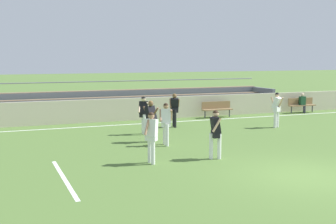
{
  "coord_description": "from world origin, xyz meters",
  "views": [
    {
      "loc": [
        -8.39,
        -10.31,
        3.46
      ],
      "look_at": [
        -1.28,
        7.63,
        1.05
      ],
      "focal_mm": 47.99,
      "sensor_mm": 36.0,
      "label": 1
    }
  ],
  "objects_px": {
    "player_white_on_ball": "(166,120)",
    "bleacher_stand": "(90,103)",
    "bench_far_left": "(217,108)",
    "bench_near_wall_gap": "(301,104)",
    "spectator_seated": "(303,101)",
    "player_dark_pressing_high": "(144,112)",
    "soccer_ball": "(151,142)",
    "player_white_deep_cover": "(151,133)",
    "player_dark_dropping_back": "(174,107)",
    "player_dark_challenging": "(215,130)",
    "player_white_trailing_run": "(277,107)",
    "player_dark_wide_left": "(151,117)"
  },
  "relations": [
    {
      "from": "bench_near_wall_gap",
      "to": "player_dark_wide_left",
      "type": "bearing_deg",
      "value": -154.72
    },
    {
      "from": "player_dark_dropping_back",
      "to": "spectator_seated",
      "type": "bearing_deg",
      "value": 13.42
    },
    {
      "from": "player_dark_wide_left",
      "to": "player_dark_pressing_high",
      "type": "relative_size",
      "value": 0.99
    },
    {
      "from": "spectator_seated",
      "to": "player_dark_dropping_back",
      "type": "height_order",
      "value": "player_dark_dropping_back"
    },
    {
      "from": "bench_far_left",
      "to": "bench_near_wall_gap",
      "type": "height_order",
      "value": "same"
    },
    {
      "from": "player_dark_challenging",
      "to": "bench_near_wall_gap",
      "type": "bearing_deg",
      "value": 40.58
    },
    {
      "from": "bleacher_stand",
      "to": "spectator_seated",
      "type": "xyz_separation_m",
      "value": [
        12.53,
        -2.87,
        -0.09
      ]
    },
    {
      "from": "player_dark_dropping_back",
      "to": "player_white_trailing_run",
      "type": "xyz_separation_m",
      "value": [
        4.56,
        -1.96,
        0.04
      ]
    },
    {
      "from": "player_white_on_ball",
      "to": "player_white_trailing_run",
      "type": "bearing_deg",
      "value": 17.81
    },
    {
      "from": "player_dark_challenging",
      "to": "soccer_ball",
      "type": "xyz_separation_m",
      "value": [
        -1.22,
        3.03,
        -0.88
      ]
    },
    {
      "from": "bleacher_stand",
      "to": "player_dark_challenging",
      "type": "relative_size",
      "value": 13.96
    },
    {
      "from": "bleacher_stand",
      "to": "player_white_on_ball",
      "type": "relative_size",
      "value": 13.95
    },
    {
      "from": "player_white_on_ball",
      "to": "soccer_ball",
      "type": "distance_m",
      "value": 1.05
    },
    {
      "from": "spectator_seated",
      "to": "player_white_deep_cover",
      "type": "xyz_separation_m",
      "value": [
        -12.99,
        -8.94,
        0.3
      ]
    },
    {
      "from": "bleacher_stand",
      "to": "player_dark_dropping_back",
      "type": "bearing_deg",
      "value": -58.75
    },
    {
      "from": "bench_near_wall_gap",
      "to": "player_dark_dropping_back",
      "type": "height_order",
      "value": "player_dark_dropping_back"
    },
    {
      "from": "soccer_ball",
      "to": "spectator_seated",
      "type": "bearing_deg",
      "value": 26.86
    },
    {
      "from": "bench_near_wall_gap",
      "to": "player_dark_wide_left",
      "type": "xyz_separation_m",
      "value": [
        -11.78,
        -5.56,
        0.46
      ]
    },
    {
      "from": "bleacher_stand",
      "to": "player_dark_wide_left",
      "type": "height_order",
      "value": "bleacher_stand"
    },
    {
      "from": "spectator_seated",
      "to": "player_white_trailing_run",
      "type": "relative_size",
      "value": 0.71
    },
    {
      "from": "bench_near_wall_gap",
      "to": "player_dark_challenging",
      "type": "distance_m",
      "value": 14.18
    },
    {
      "from": "spectator_seated",
      "to": "player_white_trailing_run",
      "type": "xyz_separation_m",
      "value": [
        -4.87,
        -4.21,
        0.32
      ]
    },
    {
      "from": "player_dark_challenging",
      "to": "player_white_on_ball",
      "type": "bearing_deg",
      "value": 104.3
    },
    {
      "from": "bench_near_wall_gap",
      "to": "player_dark_challenging",
      "type": "xyz_separation_m",
      "value": [
        -10.77,
        -9.22,
        0.44
      ]
    },
    {
      "from": "bench_near_wall_gap",
      "to": "soccer_ball",
      "type": "height_order",
      "value": "bench_near_wall_gap"
    },
    {
      "from": "bench_near_wall_gap",
      "to": "soccer_ball",
      "type": "bearing_deg",
      "value": -152.7
    },
    {
      "from": "player_dark_wide_left",
      "to": "player_white_trailing_run",
      "type": "height_order",
      "value": "player_white_trailing_run"
    },
    {
      "from": "bench_far_left",
      "to": "player_white_trailing_run",
      "type": "distance_m",
      "value": 4.46
    },
    {
      "from": "soccer_ball",
      "to": "player_dark_pressing_high",
      "type": "bearing_deg",
      "value": 78.3
    },
    {
      "from": "bench_near_wall_gap",
      "to": "player_white_on_ball",
      "type": "distance_m",
      "value": 13.17
    },
    {
      "from": "bench_near_wall_gap",
      "to": "player_white_trailing_run",
      "type": "height_order",
      "value": "player_white_trailing_run"
    },
    {
      "from": "player_white_trailing_run",
      "to": "soccer_ball",
      "type": "height_order",
      "value": "player_white_trailing_run"
    },
    {
      "from": "bench_near_wall_gap",
      "to": "player_dark_challenging",
      "type": "bearing_deg",
      "value": -139.42
    },
    {
      "from": "bench_near_wall_gap",
      "to": "bench_far_left",
      "type": "bearing_deg",
      "value": 180.0
    },
    {
      "from": "spectator_seated",
      "to": "player_white_on_ball",
      "type": "distance_m",
      "value": 13.11
    },
    {
      "from": "bleacher_stand",
      "to": "spectator_seated",
      "type": "height_order",
      "value": "bleacher_stand"
    },
    {
      "from": "player_dark_dropping_back",
      "to": "player_white_deep_cover",
      "type": "height_order",
      "value": "player_white_deep_cover"
    },
    {
      "from": "player_dark_wide_left",
      "to": "player_white_deep_cover",
      "type": "relative_size",
      "value": 1.0
    },
    {
      "from": "bleacher_stand",
      "to": "player_white_trailing_run",
      "type": "height_order",
      "value": "bleacher_stand"
    },
    {
      "from": "bleacher_stand",
      "to": "bench_near_wall_gap",
      "type": "height_order",
      "value": "bleacher_stand"
    },
    {
      "from": "bench_near_wall_gap",
      "to": "player_white_trailing_run",
      "type": "xyz_separation_m",
      "value": [
        -4.87,
        -4.33,
        0.48
      ]
    },
    {
      "from": "soccer_ball",
      "to": "bench_near_wall_gap",
      "type": "bearing_deg",
      "value": 27.3
    },
    {
      "from": "player_white_on_ball",
      "to": "bleacher_stand",
      "type": "bearing_deg",
      "value": 96.55
    },
    {
      "from": "bench_far_left",
      "to": "player_dark_wide_left",
      "type": "relative_size",
      "value": 1.07
    },
    {
      "from": "player_dark_challenging",
      "to": "bleacher_stand",
      "type": "bearing_deg",
      "value": 98.38
    },
    {
      "from": "player_white_on_ball",
      "to": "player_dark_dropping_back",
      "type": "distance_m",
      "value": 4.57
    },
    {
      "from": "player_dark_pressing_high",
      "to": "player_white_deep_cover",
      "type": "xyz_separation_m",
      "value": [
        -1.51,
        -5.29,
        -0.01
      ]
    },
    {
      "from": "spectator_seated",
      "to": "player_white_on_ball",
      "type": "xyz_separation_m",
      "value": [
        -11.47,
        -6.33,
        0.29
      ]
    },
    {
      "from": "spectator_seated",
      "to": "player_dark_pressing_high",
      "type": "distance_m",
      "value": 12.05
    },
    {
      "from": "bleacher_stand",
      "to": "player_white_deep_cover",
      "type": "distance_m",
      "value": 11.82
    }
  ]
}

